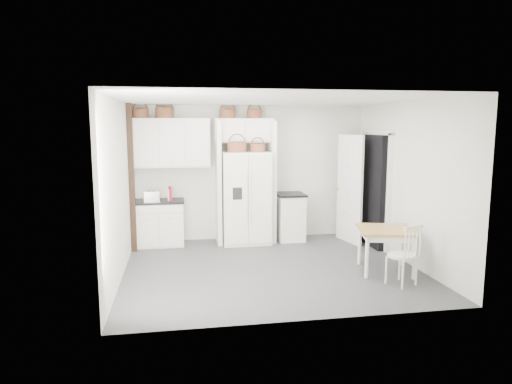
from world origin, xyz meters
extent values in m
plane|color=#4E4E4E|center=(0.00, 0.00, 0.00)|extent=(4.50, 4.50, 0.00)
plane|color=white|center=(0.00, 0.00, 2.60)|extent=(4.50, 4.50, 0.00)
plane|color=beige|center=(0.00, 2.00, 1.30)|extent=(4.50, 0.00, 4.50)
plane|color=beige|center=(-2.25, 0.00, 1.30)|extent=(0.00, 4.00, 4.00)
plane|color=beige|center=(2.25, 0.00, 1.30)|extent=(0.00, 4.00, 4.00)
cube|color=white|center=(-0.15, 1.64, 0.87)|extent=(0.90, 0.72, 1.73)
cube|color=white|center=(-1.76, 1.70, 0.41)|extent=(0.88, 0.55, 0.81)
cube|color=white|center=(0.73, 1.70, 0.44)|extent=(0.50, 0.60, 0.88)
cube|color=brown|center=(1.70, -0.47, 0.33)|extent=(0.97, 0.97, 0.67)
cube|color=white|center=(1.65, -1.06, 0.42)|extent=(0.53, 0.51, 0.85)
cube|color=black|center=(-1.76, 1.70, 0.83)|extent=(0.91, 0.59, 0.04)
cube|color=black|center=(0.73, 1.70, 0.90)|extent=(0.54, 0.64, 0.04)
cube|color=silver|center=(-1.89, 1.59, 0.94)|extent=(0.28, 0.18, 0.19)
cube|color=#A61221|center=(-1.55, 1.62, 0.98)|extent=(0.07, 0.18, 0.26)
cube|color=beige|center=(-1.57, 1.62, 0.96)|extent=(0.06, 0.15, 0.22)
cylinder|color=brown|center=(-2.05, 1.83, 2.43)|extent=(0.29, 0.29, 0.16)
cylinder|color=brown|center=(-1.62, 1.83, 2.45)|extent=(0.33, 0.33, 0.19)
cylinder|color=brown|center=(-0.46, 1.83, 2.43)|extent=(0.30, 0.30, 0.17)
cylinder|color=brown|center=(0.05, 1.83, 2.43)|extent=(0.28, 0.28, 0.16)
cylinder|color=brown|center=(-0.32, 1.54, 1.82)|extent=(0.34, 0.34, 0.18)
cylinder|color=brown|center=(0.06, 1.54, 1.81)|extent=(0.27, 0.27, 0.15)
cube|color=white|center=(-1.50, 1.83, 1.90)|extent=(1.40, 0.34, 0.90)
cube|color=white|center=(-0.15, 1.83, 2.12)|extent=(1.12, 0.34, 0.45)
cube|color=white|center=(-0.66, 1.70, 1.15)|extent=(0.08, 0.60, 2.30)
cube|color=white|center=(0.36, 1.70, 1.15)|extent=(0.08, 0.60, 2.30)
cube|color=black|center=(-2.20, 1.35, 1.30)|extent=(0.09, 0.09, 2.60)
cube|color=black|center=(2.16, 1.00, 1.02)|extent=(0.18, 0.85, 2.05)
cube|color=white|center=(1.80, 1.33, 1.02)|extent=(0.21, 0.79, 2.05)
camera|label=1|loc=(-1.40, -6.79, 2.22)|focal=32.00mm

